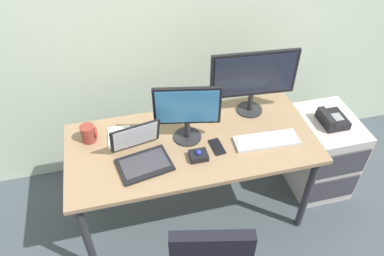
{
  "coord_description": "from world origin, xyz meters",
  "views": [
    {
      "loc": [
        -0.41,
        -1.68,
        2.41
      ],
      "look_at": [
        0.0,
        0.0,
        0.86
      ],
      "focal_mm": 35.05,
      "sensor_mm": 36.0,
      "label": 1
    }
  ],
  "objects_px": {
    "desk_phone": "(332,119)",
    "coffee_mug": "(89,133)",
    "trackball_mouse": "(199,155)",
    "paper_notepad": "(120,137)",
    "monitor_main": "(254,78)",
    "laptop": "(141,154)",
    "file_cabinet": "(320,153)",
    "monitor_side": "(187,110)",
    "keyboard": "(266,140)",
    "banana": "(213,113)",
    "cell_phone": "(217,147)"
  },
  "relations": [
    {
      "from": "paper_notepad",
      "to": "keyboard",
      "type": "bearing_deg",
      "value": -16.19
    },
    {
      "from": "monitor_main",
      "to": "coffee_mug",
      "type": "bearing_deg",
      "value": -177.88
    },
    {
      "from": "laptop",
      "to": "cell_phone",
      "type": "relative_size",
      "value": 2.53
    },
    {
      "from": "cell_phone",
      "to": "banana",
      "type": "distance_m",
      "value": 0.32
    },
    {
      "from": "coffee_mug",
      "to": "file_cabinet",
      "type": "bearing_deg",
      "value": -3.72
    },
    {
      "from": "file_cabinet",
      "to": "trackball_mouse",
      "type": "bearing_deg",
      "value": -168.55
    },
    {
      "from": "monitor_main",
      "to": "keyboard",
      "type": "xyz_separation_m",
      "value": [
        -0.01,
        -0.33,
        -0.26
      ]
    },
    {
      "from": "monitor_main",
      "to": "laptop",
      "type": "height_order",
      "value": "monitor_main"
    },
    {
      "from": "trackball_mouse",
      "to": "paper_notepad",
      "type": "bearing_deg",
      "value": 146.66
    },
    {
      "from": "keyboard",
      "to": "coffee_mug",
      "type": "bearing_deg",
      "value": 165.34
    },
    {
      "from": "desk_phone",
      "to": "coffee_mug",
      "type": "xyz_separation_m",
      "value": [
        -1.67,
        0.13,
        0.12
      ]
    },
    {
      "from": "desk_phone",
      "to": "coffee_mug",
      "type": "distance_m",
      "value": 1.68
    },
    {
      "from": "file_cabinet",
      "to": "paper_notepad",
      "type": "relative_size",
      "value": 3.09
    },
    {
      "from": "monitor_side",
      "to": "keyboard",
      "type": "distance_m",
      "value": 0.55
    },
    {
      "from": "file_cabinet",
      "to": "monitor_side",
      "type": "relative_size",
      "value": 1.57
    },
    {
      "from": "laptop",
      "to": "file_cabinet",
      "type": "bearing_deg",
      "value": 6.06
    },
    {
      "from": "coffee_mug",
      "to": "banana",
      "type": "bearing_deg",
      "value": 3.67
    },
    {
      "from": "cell_phone",
      "to": "laptop",
      "type": "bearing_deg",
      "value": 174.31
    },
    {
      "from": "monitor_side",
      "to": "keyboard",
      "type": "relative_size",
      "value": 0.98
    },
    {
      "from": "monitor_side",
      "to": "banana",
      "type": "bearing_deg",
      "value": 38.87
    },
    {
      "from": "desk_phone",
      "to": "monitor_side",
      "type": "relative_size",
      "value": 0.49
    },
    {
      "from": "monitor_main",
      "to": "coffee_mug",
      "type": "height_order",
      "value": "monitor_main"
    },
    {
      "from": "monitor_main",
      "to": "cell_phone",
      "type": "height_order",
      "value": "monitor_main"
    },
    {
      "from": "laptop",
      "to": "banana",
      "type": "bearing_deg",
      "value": 29.82
    },
    {
      "from": "desk_phone",
      "to": "monitor_main",
      "type": "height_order",
      "value": "monitor_main"
    },
    {
      "from": "coffee_mug",
      "to": "monitor_main",
      "type": "bearing_deg",
      "value": 2.12
    },
    {
      "from": "trackball_mouse",
      "to": "paper_notepad",
      "type": "relative_size",
      "value": 0.53
    },
    {
      "from": "file_cabinet",
      "to": "banana",
      "type": "relative_size",
      "value": 3.39
    },
    {
      "from": "coffee_mug",
      "to": "cell_phone",
      "type": "relative_size",
      "value": 0.83
    },
    {
      "from": "coffee_mug",
      "to": "paper_notepad",
      "type": "relative_size",
      "value": 0.56
    },
    {
      "from": "monitor_main",
      "to": "trackball_mouse",
      "type": "height_order",
      "value": "monitor_main"
    },
    {
      "from": "keyboard",
      "to": "coffee_mug",
      "type": "relative_size",
      "value": 3.55
    },
    {
      "from": "file_cabinet",
      "to": "cell_phone",
      "type": "xyz_separation_m",
      "value": [
        -0.9,
        -0.15,
        0.42
      ]
    },
    {
      "from": "file_cabinet",
      "to": "monitor_main",
      "type": "height_order",
      "value": "monitor_main"
    },
    {
      "from": "trackball_mouse",
      "to": "monitor_main",
      "type": "bearing_deg",
      "value": 37.86
    },
    {
      "from": "keyboard",
      "to": "monitor_main",
      "type": "bearing_deg",
      "value": 88.77
    },
    {
      "from": "banana",
      "to": "monitor_main",
      "type": "bearing_deg",
      "value": -2.81
    },
    {
      "from": "laptop",
      "to": "coffee_mug",
      "type": "distance_m",
      "value": 0.39
    },
    {
      "from": "desk_phone",
      "to": "coffee_mug",
      "type": "relative_size",
      "value": 1.71
    },
    {
      "from": "desk_phone",
      "to": "banana",
      "type": "relative_size",
      "value": 1.05
    },
    {
      "from": "laptop",
      "to": "paper_notepad",
      "type": "relative_size",
      "value": 1.73
    },
    {
      "from": "trackball_mouse",
      "to": "monitor_side",
      "type": "bearing_deg",
      "value": 97.11
    },
    {
      "from": "paper_notepad",
      "to": "trackball_mouse",
      "type": "bearing_deg",
      "value": -33.34
    },
    {
      "from": "monitor_side",
      "to": "banana",
      "type": "height_order",
      "value": "monitor_side"
    },
    {
      "from": "monitor_main",
      "to": "coffee_mug",
      "type": "xyz_separation_m",
      "value": [
        -1.1,
        -0.04,
        -0.22
      ]
    },
    {
      "from": "file_cabinet",
      "to": "desk_phone",
      "type": "relative_size",
      "value": 3.22
    },
    {
      "from": "paper_notepad",
      "to": "banana",
      "type": "height_order",
      "value": "banana"
    },
    {
      "from": "file_cabinet",
      "to": "trackball_mouse",
      "type": "xyz_separation_m",
      "value": [
        -1.04,
        -0.21,
        0.44
      ]
    },
    {
      "from": "monitor_side",
      "to": "laptop",
      "type": "relative_size",
      "value": 1.14
    },
    {
      "from": "coffee_mug",
      "to": "paper_notepad",
      "type": "height_order",
      "value": "coffee_mug"
    }
  ]
}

